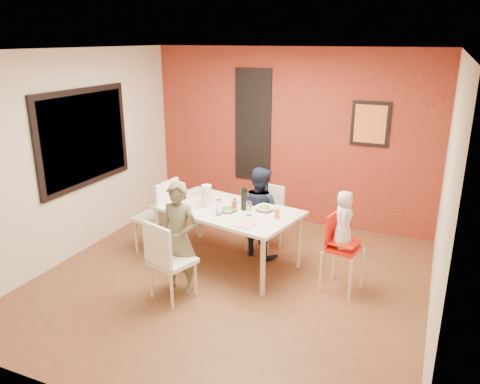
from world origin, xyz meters
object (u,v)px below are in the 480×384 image
at_px(dining_table, 227,213).
at_px(chair_far, 267,214).
at_px(toddler, 344,219).
at_px(paper_towel_roll, 207,196).
at_px(chair_near, 166,257).
at_px(chair_left, 161,212).
at_px(child_far, 260,212).
at_px(wine_bottle, 244,199).
at_px(child_near, 179,238).
at_px(high_chair, 340,245).

relative_size(dining_table, chair_far, 2.21).
distance_m(toddler, paper_towel_roll, 1.76).
relative_size(chair_near, chair_left, 0.91).
xyz_separation_m(chair_near, child_far, (0.52, 1.49, 0.09)).
xyz_separation_m(chair_far, chair_left, (-1.27, -0.69, 0.07)).
distance_m(chair_far, wine_bottle, 0.72).
bearing_deg(child_far, chair_far, -73.74).
distance_m(chair_near, paper_towel_roll, 1.12).
height_order(chair_far, wine_bottle, wine_bottle).
bearing_deg(toddler, chair_near, 109.35).
xyz_separation_m(child_far, paper_towel_roll, (-0.56, -0.43, 0.28)).
xyz_separation_m(chair_left, paper_towel_roll, (0.70, 0.02, 0.32)).
bearing_deg(child_near, dining_table, 74.59).
xyz_separation_m(chair_far, wine_bottle, (-0.09, -0.60, 0.40)).
relative_size(chair_left, paper_towel_roll, 3.61).
distance_m(chair_left, high_chair, 2.43).
relative_size(chair_left, wine_bottle, 3.61).
bearing_deg(chair_near, wine_bottle, -93.79).
bearing_deg(child_far, high_chair, 177.08).
bearing_deg(chair_left, child_far, 115.22).
height_order(chair_left, toddler, toddler).
xyz_separation_m(chair_far, toddler, (1.19, -0.73, 0.38)).
relative_size(chair_far, paper_towel_roll, 3.15).
bearing_deg(child_far, toddler, 177.10).
height_order(chair_left, high_chair, chair_left).
height_order(chair_near, chair_far, chair_near).
distance_m(dining_table, wine_bottle, 0.31).
bearing_deg(child_near, wine_bottle, 62.38).
bearing_deg(dining_table, wine_bottle, 9.51).
bearing_deg(chair_left, dining_table, 98.72).
distance_m(chair_left, toddler, 2.48).
bearing_deg(child_near, chair_near, -98.29).
distance_m(dining_table, paper_towel_roll, 0.34).
bearing_deg(child_far, child_near, 87.82).
bearing_deg(chair_left, paper_towel_roll, 97.05).
distance_m(dining_table, child_near, 0.88).
relative_size(child_near, child_far, 1.07).
height_order(dining_table, toddler, toddler).
relative_size(dining_table, paper_towel_roll, 6.95).
bearing_deg(paper_towel_roll, high_chair, -1.74).
xyz_separation_m(high_chair, paper_towel_roll, (-1.74, 0.05, 0.35)).
height_order(chair_near, paper_towel_roll, paper_towel_roll).
xyz_separation_m(toddler, wine_bottle, (-1.27, 0.13, 0.02)).
height_order(chair_far, child_far, child_far).
xyz_separation_m(chair_left, child_far, (1.26, 0.46, 0.04)).
bearing_deg(child_near, toddler, 21.82).
distance_m(child_far, wine_bottle, 0.47).
bearing_deg(chair_near, chair_left, -36.85).
distance_m(chair_near, child_near, 0.28).
bearing_deg(dining_table, toddler, -3.72).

